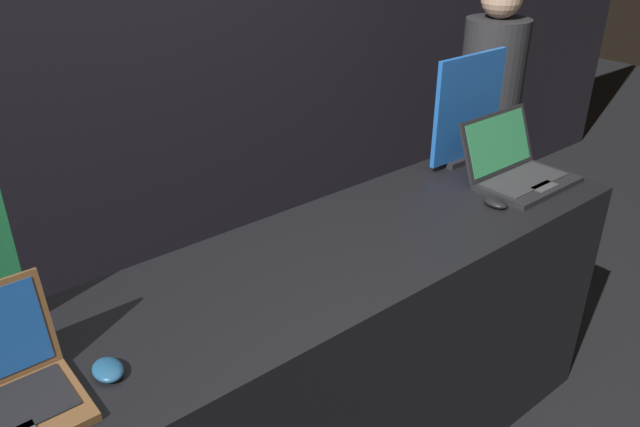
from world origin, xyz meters
TOP-DOWN VIEW (x-y plane):
  - wall_back at (0.00, 1.59)m, footprint 8.00×0.05m
  - display_counter at (0.00, 0.32)m, footprint 2.33×0.63m
  - mouse_front at (-0.72, 0.23)m, footprint 0.07×0.09m
  - laptop_back at (0.93, 0.28)m, footprint 0.39×0.32m
  - mouse_back at (0.69, 0.19)m, footprint 0.06×0.10m
  - promo_stand_back at (0.93, 0.53)m, footprint 0.39×0.07m
  - person_bystander at (1.50, 0.84)m, footprint 0.31×0.31m

SIDE VIEW (x-z plane):
  - display_counter at x=0.00m, z-range 0.00..0.95m
  - person_bystander at x=1.50m, z-range 0.03..1.64m
  - mouse_back at x=0.69m, z-range 0.95..0.98m
  - mouse_front at x=-0.72m, z-range 0.95..0.98m
  - laptop_back at x=0.93m, z-range 0.89..1.12m
  - promo_stand_back at x=0.93m, z-range 0.94..1.38m
  - wall_back at x=0.00m, z-range 0.00..2.80m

